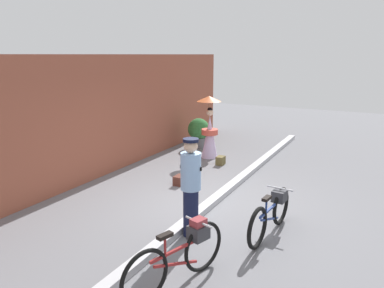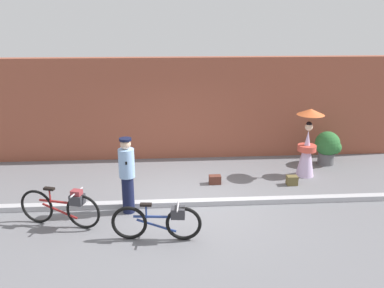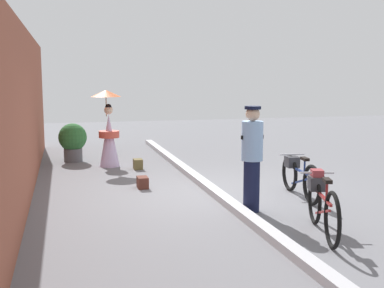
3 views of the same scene
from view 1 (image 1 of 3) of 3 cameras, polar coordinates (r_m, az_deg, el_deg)
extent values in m
plane|color=slate|center=(7.69, 3.03, -9.39)|extent=(30.00, 30.00, 0.00)
cube|color=brown|center=(9.19, -16.62, 3.71)|extent=(14.00, 0.40, 3.02)
cube|color=#B2B2B7|center=(7.67, 3.04, -8.98)|extent=(14.00, 0.20, 0.12)
torus|color=black|center=(6.94, 13.59, -9.32)|extent=(0.70, 0.13, 0.69)
torus|color=black|center=(6.05, 10.09, -12.69)|extent=(0.70, 0.13, 0.69)
cube|color=navy|center=(6.44, 12.03, -9.78)|extent=(0.87, 0.12, 0.04)
cube|color=navy|center=(6.51, 11.95, -11.29)|extent=(0.76, 0.10, 0.27)
cylinder|color=navy|center=(6.23, 11.43, -9.45)|extent=(0.03, 0.03, 0.28)
cube|color=black|center=(6.18, 11.50, -8.25)|extent=(0.23, 0.11, 0.05)
cylinder|color=silver|center=(6.72, 13.46, -6.70)|extent=(0.08, 0.48, 0.03)
cube|color=#333338|center=(6.76, 13.39, -7.81)|extent=(0.28, 0.24, 0.20)
torus|color=black|center=(5.41, 1.78, -15.61)|extent=(0.72, 0.27, 0.74)
torus|color=black|center=(4.81, -7.33, -19.82)|extent=(0.72, 0.27, 0.74)
cube|color=maroon|center=(5.01, -2.48, -16.08)|extent=(0.85, 0.29, 0.04)
cube|color=maroon|center=(5.12, -2.45, -18.07)|extent=(0.74, 0.25, 0.28)
cylinder|color=maroon|center=(4.84, -4.19, -15.60)|extent=(0.03, 0.03, 0.31)
cube|color=black|center=(4.77, -4.23, -14.00)|extent=(0.24, 0.15, 0.05)
cylinder|color=silver|center=(5.15, 1.00, -11.98)|extent=(0.17, 0.47, 0.03)
cube|color=#333338|center=(5.22, 0.99, -13.50)|extent=(0.31, 0.29, 0.20)
cube|color=maroon|center=(5.16, 0.99, -12.22)|extent=(0.24, 0.21, 0.14)
cylinder|color=#141938|center=(6.33, -0.18, -10.55)|extent=(0.26, 0.26, 0.83)
cylinder|color=#8CB2E0|center=(6.06, -0.19, -4.25)|extent=(0.34, 0.34, 0.63)
sphere|color=#D8B293|center=(5.95, -0.19, -0.34)|extent=(0.23, 0.23, 0.23)
cylinder|color=black|center=(5.92, -0.19, 0.61)|extent=(0.26, 0.26, 0.05)
cube|color=black|center=(6.05, -0.19, -3.68)|extent=(0.07, 0.38, 0.06)
cone|color=silver|center=(10.96, 2.75, 1.13)|extent=(0.48, 0.48, 1.26)
cylinder|color=#D14C3D|center=(10.93, 2.76, 1.90)|extent=(0.49, 0.49, 0.16)
sphere|color=beige|center=(10.83, 2.79, 4.92)|extent=(0.20, 0.20, 0.20)
sphere|color=black|center=(10.82, 2.80, 5.29)|extent=(0.15, 0.15, 0.15)
cylinder|color=olive|center=(10.86, 2.65, 5.59)|extent=(0.02, 0.02, 0.55)
cone|color=orange|center=(10.83, 2.67, 7.03)|extent=(0.72, 0.72, 0.16)
cylinder|color=#59595B|center=(12.23, 1.03, 0.25)|extent=(0.46, 0.46, 0.34)
sphere|color=#2D6B33|center=(12.13, 1.04, 2.33)|extent=(0.71, 0.71, 0.71)
sphere|color=#2D6B33|center=(12.26, 1.86, 2.02)|extent=(0.39, 0.39, 0.39)
cube|color=#592D23|center=(8.78, -1.97, -5.62)|extent=(0.30, 0.20, 0.22)
cube|color=#47241C|center=(8.74, -1.63, -5.33)|extent=(0.26, 0.07, 0.08)
cube|color=brown|center=(10.37, 4.45, -2.56)|extent=(0.27, 0.20, 0.24)
cube|color=brown|center=(10.33, 4.76, -2.29)|extent=(0.23, 0.07, 0.09)
camera|label=2|loc=(7.95, 71.53, 12.14)|focal=36.90mm
camera|label=3|loc=(6.02, -80.18, -6.05)|focal=45.47mm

